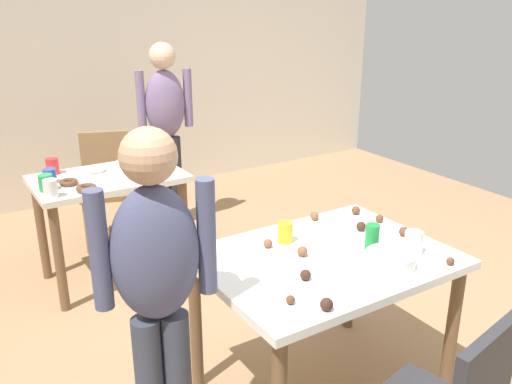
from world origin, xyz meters
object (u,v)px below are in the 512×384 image
(mixing_bowl, at_px, (390,260))
(pitcher_far, at_px, (142,146))
(dining_table_far, at_px, (110,195))
(person_girl_near, at_px, (157,285))
(dining_table_near, at_px, (325,275))
(soda_can, at_px, (372,237))
(person_adult_far, at_px, (166,120))
(chair_far_table, at_px, (107,181))

(mixing_bowl, distance_m, pitcher_far, 2.14)
(dining_table_far, bearing_deg, person_girl_near, -101.84)
(dining_table_near, bearing_deg, pitcher_far, 94.88)
(pitcher_far, bearing_deg, soda_can, -78.59)
(person_girl_near, xyz_separation_m, person_adult_far, (1.07, 2.40, 0.05))
(person_girl_near, distance_m, soda_can, 1.07)
(mixing_bowl, bearing_deg, dining_table_far, 108.38)
(chair_far_table, xyz_separation_m, soda_can, (0.52, -2.41, 0.31))
(person_adult_far, bearing_deg, chair_far_table, 179.04)
(soda_can, relative_size, pitcher_far, 0.52)
(person_girl_near, distance_m, person_adult_far, 2.63)
(dining_table_near, bearing_deg, person_girl_near, -176.13)
(chair_far_table, relative_size, pitcher_far, 3.72)
(chair_far_table, height_order, person_adult_far, person_adult_far)
(person_adult_far, distance_m, pitcher_far, 0.62)
(dining_table_near, bearing_deg, chair_far_table, 97.04)
(dining_table_near, distance_m, mixing_bowl, 0.32)
(person_girl_near, distance_m, pitcher_far, 2.05)
(person_girl_near, relative_size, mixing_bowl, 6.73)
(chair_far_table, relative_size, person_adult_far, 0.56)
(chair_far_table, xyz_separation_m, person_adult_far, (0.52, -0.01, 0.43))
(dining_table_far, distance_m, person_girl_near, 1.81)
(dining_table_far, bearing_deg, chair_far_table, 74.59)
(dining_table_near, xyz_separation_m, person_adult_far, (0.23, 2.35, 0.28))
(chair_far_table, distance_m, mixing_bowl, 2.65)
(dining_table_far, height_order, person_adult_far, person_adult_far)
(chair_far_table, relative_size, person_girl_near, 0.59)
(chair_far_table, xyz_separation_m, mixing_bowl, (0.46, -2.59, 0.29))
(person_adult_far, distance_m, mixing_bowl, 2.59)
(chair_far_table, bearing_deg, dining_table_near, -82.96)
(mixing_bowl, bearing_deg, dining_table_near, 125.54)
(dining_table_near, bearing_deg, soda_can, -13.99)
(pitcher_far, bearing_deg, person_adult_far, 50.37)
(chair_far_table, distance_m, soda_can, 2.49)
(mixing_bowl, xyz_separation_m, pitcher_far, (-0.33, 2.11, 0.08))
(soda_can, bearing_deg, mixing_bowl, -108.73)
(dining_table_far, xyz_separation_m, person_adult_far, (0.71, 0.65, 0.31))
(person_adult_far, bearing_deg, dining_table_far, -137.29)
(person_adult_far, xyz_separation_m, pitcher_far, (-0.39, -0.47, -0.06))
(chair_far_table, bearing_deg, mixing_bowl, -79.94)
(person_adult_far, relative_size, mixing_bowl, 7.07)
(chair_far_table, height_order, pitcher_far, pitcher_far)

